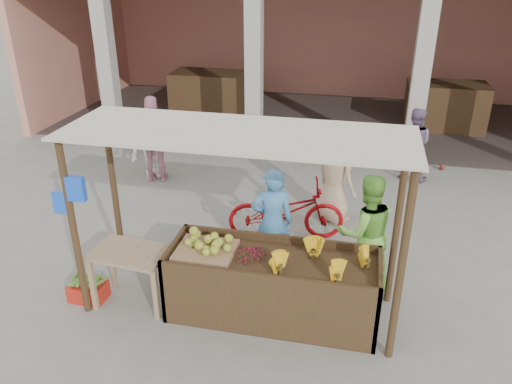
% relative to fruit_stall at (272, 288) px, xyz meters
% --- Properties ---
extents(ground, '(60.00, 60.00, 0.00)m').
position_rel_fruit_stall_xyz_m(ground, '(-0.50, 0.00, -0.40)').
color(ground, slate).
rests_on(ground, ground).
extents(market_building, '(14.40, 6.40, 4.20)m').
position_rel_fruit_stall_xyz_m(market_building, '(-0.45, 8.93, 2.30)').
color(market_building, tan).
rests_on(market_building, ground).
extents(fruit_stall, '(2.60, 0.95, 0.80)m').
position_rel_fruit_stall_xyz_m(fruit_stall, '(0.00, 0.00, 0.00)').
color(fruit_stall, '#4B321E').
rests_on(fruit_stall, ground).
extents(stall_awning, '(4.09, 1.35, 2.39)m').
position_rel_fruit_stall_xyz_m(stall_awning, '(-0.51, 0.06, 1.58)').
color(stall_awning, '#4B321E').
rests_on(stall_awning, ground).
extents(banana_heap, '(1.14, 0.62, 0.21)m').
position_rel_fruit_stall_xyz_m(banana_heap, '(0.61, -0.05, 0.50)').
color(banana_heap, yellow).
rests_on(banana_heap, fruit_stall).
extents(melon_tray, '(0.72, 0.63, 0.20)m').
position_rel_fruit_stall_xyz_m(melon_tray, '(-0.86, -0.01, 0.49)').
color(melon_tray, '#A07552').
rests_on(melon_tray, fruit_stall).
extents(berry_heap, '(0.47, 0.39, 0.15)m').
position_rel_fruit_stall_xyz_m(berry_heap, '(-0.30, 0.02, 0.48)').
color(berry_heap, maroon).
rests_on(berry_heap, fruit_stall).
extents(side_table, '(1.01, 0.72, 0.77)m').
position_rel_fruit_stall_xyz_m(side_table, '(-1.82, -0.14, 0.23)').
color(side_table, tan).
rests_on(side_table, ground).
extents(papaya_pile, '(0.66, 0.38, 0.19)m').
position_rel_fruit_stall_xyz_m(papaya_pile, '(-1.82, -0.14, 0.47)').
color(papaya_pile, '#52862C').
rests_on(papaya_pile, side_table).
extents(red_crate, '(0.48, 0.35, 0.24)m').
position_rel_fruit_stall_xyz_m(red_crate, '(-2.45, -0.23, -0.28)').
color(red_crate, red).
rests_on(red_crate, ground).
extents(plantain_bundle, '(0.36, 0.26, 0.07)m').
position_rel_fruit_stall_xyz_m(plantain_bundle, '(-2.45, -0.23, -0.12)').
color(plantain_bundle, '#5A8B32').
rests_on(plantain_bundle, red_crate).
extents(produce_sacks, '(0.73, 0.45, 0.56)m').
position_rel_fruit_stall_xyz_m(produce_sacks, '(2.51, 5.44, -0.12)').
color(produce_sacks, maroon).
rests_on(produce_sacks, ground).
extents(vendor_blue, '(0.74, 0.62, 1.72)m').
position_rel_fruit_stall_xyz_m(vendor_blue, '(-0.19, 0.93, 0.46)').
color(vendor_blue, '#4E9ADD').
rests_on(vendor_blue, ground).
extents(vendor_green, '(0.95, 0.73, 1.75)m').
position_rel_fruit_stall_xyz_m(vendor_green, '(1.09, 0.89, 0.47)').
color(vendor_green, '#86D84D').
rests_on(vendor_green, ground).
extents(motorcycle, '(1.06, 2.03, 1.01)m').
position_rel_fruit_stall_xyz_m(motorcycle, '(-0.15, 1.93, 0.10)').
color(motorcycle, '#AA0B0F').
rests_on(motorcycle, ground).
extents(shopper_a, '(1.03, 1.15, 1.62)m').
position_rel_fruit_stall_xyz_m(shopper_a, '(-3.19, 3.74, 0.41)').
color(shopper_a, white).
rests_on(shopper_a, ground).
extents(shopper_b, '(1.22, 0.86, 1.87)m').
position_rel_fruit_stall_xyz_m(shopper_b, '(-3.07, 3.66, 0.54)').
color(shopper_b, pink).
rests_on(shopper_b, ground).
extents(shopper_c, '(1.04, 1.03, 1.85)m').
position_rel_fruit_stall_xyz_m(shopper_c, '(0.56, 2.72, 0.52)').
color(shopper_c, tan).
rests_on(shopper_c, ground).
extents(shopper_f, '(0.84, 0.53, 1.64)m').
position_rel_fruit_stall_xyz_m(shopper_f, '(1.95, 4.83, 0.42)').
color(shopper_f, slate).
rests_on(shopper_f, ground).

